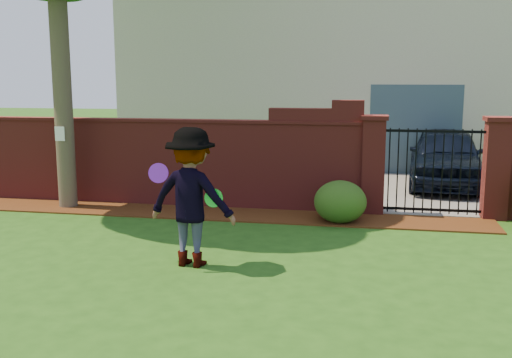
% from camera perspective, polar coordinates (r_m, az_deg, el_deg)
% --- Properties ---
extents(ground, '(80.00, 80.00, 0.01)m').
position_cam_1_polar(ground, '(8.05, -6.45, -8.94)').
color(ground, '#204A12').
rests_on(ground, ground).
extents(mulch_bed, '(11.10, 1.08, 0.03)m').
position_cam_1_polar(mulch_bed, '(11.39, -6.00, -3.27)').
color(mulch_bed, '#3B1C0A').
rests_on(mulch_bed, ground).
extents(brick_wall, '(8.70, 0.31, 2.16)m').
position_cam_1_polar(brick_wall, '(12.18, -9.95, 1.85)').
color(brick_wall, maroon).
rests_on(brick_wall, ground).
extents(pillar_left, '(0.50, 0.50, 1.88)m').
position_cam_1_polar(pillar_left, '(11.38, 11.28, 1.41)').
color(pillar_left, maroon).
rests_on(pillar_left, ground).
extents(pillar_right, '(0.50, 0.50, 1.88)m').
position_cam_1_polar(pillar_right, '(11.61, 22.20, 1.04)').
color(pillar_right, maroon).
rests_on(pillar_right, ground).
extents(iron_gate, '(1.78, 0.03, 1.60)m').
position_cam_1_polar(iron_gate, '(11.46, 16.77, 0.72)').
color(iron_gate, black).
rests_on(iron_gate, ground).
extents(driveway, '(3.20, 8.00, 0.01)m').
position_cam_1_polar(driveway, '(15.52, 15.19, -0.11)').
color(driveway, slate).
rests_on(driveway, ground).
extents(house, '(12.40, 6.40, 6.30)m').
position_cam_1_polar(house, '(19.32, 7.22, 11.41)').
color(house, beige).
rests_on(house, ground).
extents(car, '(1.99, 4.28, 1.42)m').
position_cam_1_polar(car, '(14.65, 17.93, 1.97)').
color(car, black).
rests_on(car, ground).
extents(paper_notice, '(0.20, 0.01, 0.28)m').
position_cam_1_polar(paper_notice, '(12.08, -18.46, 4.17)').
color(paper_notice, white).
rests_on(paper_notice, tree).
extents(shrub_left, '(0.94, 0.94, 0.77)m').
position_cam_1_polar(shrub_left, '(10.64, 8.15, -2.20)').
color(shrub_left, '#1C4514').
rests_on(shrub_left, ground).
extents(man, '(1.32, 0.86, 1.92)m').
position_cam_1_polar(man, '(8.07, -6.41, -1.81)').
color(man, gray).
rests_on(man, ground).
extents(frisbee_purple, '(0.28, 0.13, 0.27)m').
position_cam_1_polar(frisbee_purple, '(7.93, -9.41, 0.57)').
color(frisbee_purple, purple).
rests_on(frisbee_purple, man).
extents(frisbee_green, '(0.25, 0.06, 0.25)m').
position_cam_1_polar(frisbee_green, '(7.91, -4.12, -1.84)').
color(frisbee_green, '#1BD02D').
rests_on(frisbee_green, man).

